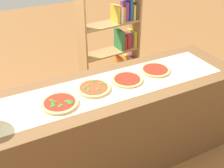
{
  "coord_description": "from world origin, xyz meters",
  "views": [
    {
      "loc": [
        -0.91,
        -1.8,
        2.22
      ],
      "look_at": [
        0.0,
        0.0,
        0.95
      ],
      "focal_mm": 43.67,
      "sensor_mm": 36.0,
      "label": 1
    }
  ],
  "objects": [
    {
      "name": "pizza_spinach_1",
      "position": [
        -0.16,
        0.02,
        0.94
      ],
      "size": [
        0.29,
        0.29,
        0.03
      ],
      "color": "#DBB26B",
      "rests_on": "parchment_paper"
    },
    {
      "name": "pizza_plain_2",
      "position": [
        0.16,
        0.02,
        0.94
      ],
      "size": [
        0.29,
        0.29,
        0.02
      ],
      "color": "tan",
      "rests_on": "parchment_paper"
    },
    {
      "name": "ground_plane",
      "position": [
        0.0,
        0.0,
        0.0
      ],
      "size": [
        12.0,
        12.0,
        0.0
      ],
      "primitive_type": "plane",
      "color": "brown"
    },
    {
      "name": "parchment_paper",
      "position": [
        0.0,
        0.0,
        0.93
      ],
      "size": [
        2.11,
        0.48,
        0.0
      ],
      "primitive_type": "cube",
      "color": "beige",
      "rests_on": "counter"
    },
    {
      "name": "counter",
      "position": [
        0.0,
        0.0,
        0.47
      ],
      "size": [
        2.48,
        0.73,
        0.93
      ],
      "primitive_type": "cube",
      "color": "brown",
      "rests_on": "ground_plane"
    },
    {
      "name": "bookshelf",
      "position": [
        0.59,
        1.0,
        0.73
      ],
      "size": [
        0.78,
        0.29,
        1.48
      ],
      "color": "#A87A47",
      "rests_on": "ground_plane"
    },
    {
      "name": "pizza_spinach_0",
      "position": [
        -0.49,
        -0.06,
        0.95
      ],
      "size": [
        0.3,
        0.3,
        0.03
      ],
      "color": "#DBB26B",
      "rests_on": "parchment_paper"
    },
    {
      "name": "pizza_plain_3",
      "position": [
        0.49,
        0.05,
        0.94
      ],
      "size": [
        0.29,
        0.29,
        0.02
      ],
      "color": "tan",
      "rests_on": "parchment_paper"
    }
  ]
}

